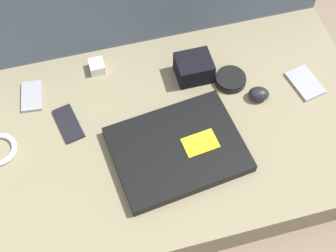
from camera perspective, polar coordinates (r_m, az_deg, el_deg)
name	(u,v)px	position (r m, az deg, el deg)	size (l,w,h in m)	color
ground_plane	(168,150)	(1.39, 0.00, -2.89)	(8.00, 8.00, 0.00)	#7A6651
couch_seat	(168,140)	(1.34, 0.00, -1.72)	(1.15, 0.65, 0.12)	#847A5B
laptop	(178,149)	(1.24, 1.19, -2.86)	(0.37, 0.30, 0.03)	black
computer_mouse	(259,94)	(1.35, 11.00, 3.86)	(0.07, 0.06, 0.04)	black
speaker_puck	(231,79)	(1.38, 7.63, 5.66)	(0.09, 0.09, 0.02)	black
phone_silver	(32,96)	(1.40, -16.26, 3.51)	(0.07, 0.11, 0.01)	#99999E
phone_black	(68,124)	(1.32, -12.04, 0.29)	(0.08, 0.13, 0.01)	black
phone_small	(305,83)	(1.42, 16.36, 5.06)	(0.09, 0.12, 0.01)	#99999E
camera_pouch	(194,68)	(1.36, 3.17, 7.08)	(0.10, 0.09, 0.07)	black
charger_brick	(97,66)	(1.41, -8.66, 7.20)	(0.04, 0.05, 0.03)	silver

